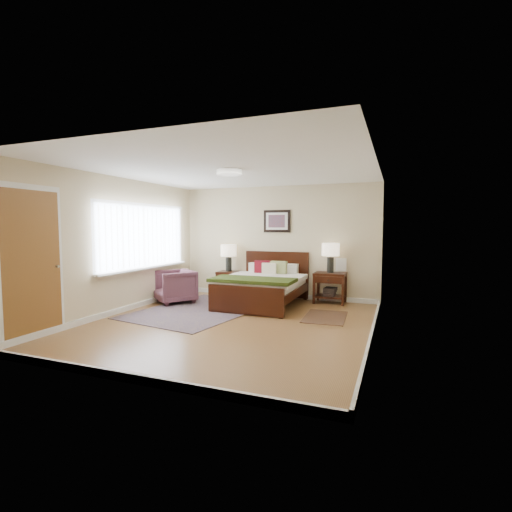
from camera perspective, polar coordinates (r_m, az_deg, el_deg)
name	(u,v)px	position (r m, az deg, el deg)	size (l,w,h in m)	color
floor	(230,324)	(6.21, -3.99, -10.33)	(5.00, 5.00, 0.00)	brown
back_wall	(277,242)	(8.35, 3.23, 2.14)	(4.50, 0.04, 2.50)	#C9BB92
front_wall	(123,261)	(3.91, -19.76, -0.68)	(4.50, 0.04, 2.50)	#C9BB92
left_wall	(119,245)	(7.26, -20.36, 1.53)	(0.04, 5.00, 2.50)	#C9BB92
right_wall	(375,251)	(5.46, 17.87, 0.74)	(0.04, 5.00, 2.50)	#C9BB92
ceiling	(229,170)	(6.08, -4.12, 13.11)	(4.50, 5.00, 0.02)	white
window	(145,238)	(7.76, -16.67, 2.72)	(0.11, 2.72, 1.32)	silver
door	(32,264)	(6.06, -31.16, -1.03)	(0.06, 1.00, 2.18)	silver
ceil_fixture	(229,172)	(6.08, -4.11, 12.78)	(0.44, 0.44, 0.08)	white
bed	(263,282)	(7.54, 1.09, -4.02)	(1.58, 1.90, 1.02)	black
wall_art	(277,221)	(8.31, 3.24, 5.37)	(0.62, 0.05, 0.50)	black
nightstand_left	(228,277)	(8.58, -4.27, -3.18)	(0.48, 0.43, 0.57)	black
nightstand_right	(330,285)	(7.90, 11.31, -4.37)	(0.65, 0.48, 0.64)	black
lamp_left	(229,253)	(8.55, -4.24, 0.54)	(0.36, 0.36, 0.61)	black
lamp_right	(331,252)	(7.84, 11.40, 0.63)	(0.36, 0.36, 0.61)	black
armchair	(175,286)	(7.97, -12.38, -4.60)	(0.74, 0.76, 0.69)	brown
rug_persian	(199,310)	(7.23, -8.70, -8.21)	(1.89, 2.66, 0.01)	#100D44
rug_navy	(325,317)	(6.72, 10.60, -9.20)	(0.71, 1.06, 0.01)	black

